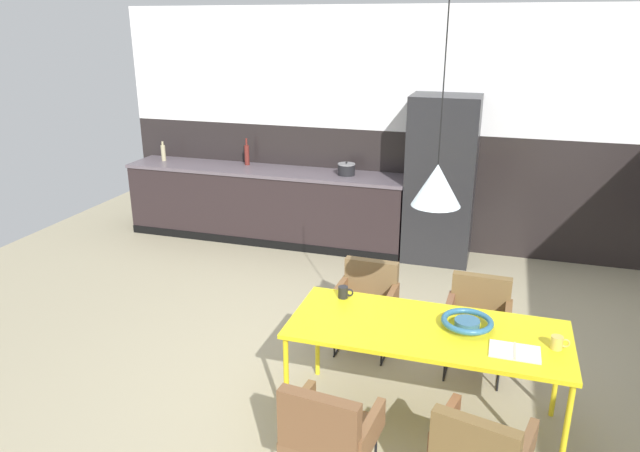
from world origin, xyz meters
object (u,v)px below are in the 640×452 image
at_px(pendant_lamp_over_table_near, 437,185).
at_px(dining_table, 427,334).
at_px(armchair_facing_counter, 367,295).
at_px(cooking_pot, 346,169).
at_px(refrigerator_column, 441,180).
at_px(fruit_bowl, 467,322).
at_px(armchair_corner_seat, 480,448).
at_px(open_book, 515,352).
at_px(mug_tall_blue, 557,343).
at_px(armchair_head_of_table, 328,428).
at_px(bottle_spice_small, 163,153).
at_px(mug_white_ceramic, 344,292).
at_px(armchair_near_window, 478,312).
at_px(bottle_oil_tall, 247,154).

bearing_deg(pendant_lamp_over_table_near, dining_table, 90.00).
height_order(armchair_facing_counter, cooking_pot, cooking_pot).
height_order(refrigerator_column, fruit_bowl, refrigerator_column).
distance_m(armchair_corner_seat, open_book, 0.68).
relative_size(mug_tall_blue, cooking_pot, 0.55).
relative_size(armchair_head_of_table, bottle_spice_small, 3.12).
height_order(armchair_facing_counter, pendant_lamp_over_table_near, pendant_lamp_over_table_near).
bearing_deg(armchair_corner_seat, mug_tall_blue, 74.91).
bearing_deg(mug_tall_blue, mug_white_ceramic, 168.54).
height_order(armchair_facing_counter, armchair_near_window, armchair_near_window).
xyz_separation_m(fruit_bowl, open_book, (0.30, -0.23, -0.04)).
xyz_separation_m(dining_table, mug_tall_blue, (0.79, -0.03, 0.09)).
distance_m(fruit_bowl, mug_white_ceramic, 0.91).
height_order(refrigerator_column, armchair_near_window, refrigerator_column).
height_order(dining_table, armchair_near_window, armchair_near_window).
bearing_deg(mug_white_ceramic, armchair_head_of_table, -78.92).
bearing_deg(armchair_near_window, armchair_head_of_table, 68.82).
bearing_deg(armchair_near_window, mug_tall_blue, 122.11).
bearing_deg(bottle_oil_tall, fruit_bowl, -46.73).
bearing_deg(refrigerator_column, mug_white_ceramic, -97.54).
bearing_deg(mug_tall_blue, armchair_facing_counter, 146.89).
bearing_deg(fruit_bowl, refrigerator_column, 99.75).
distance_m(dining_table, pendant_lamp_over_table_near, 1.02).
height_order(armchair_facing_counter, fruit_bowl, fruit_bowl).
bearing_deg(dining_table, armchair_corner_seat, -62.65).
bearing_deg(dining_table, bottle_spice_small, 141.04).
height_order(dining_table, mug_white_ceramic, mug_white_ceramic).
height_order(armchair_corner_seat, bottle_spice_small, bottle_spice_small).
distance_m(refrigerator_column, open_book, 3.34).
bearing_deg(dining_table, mug_white_ceramic, 157.60).
bearing_deg(armchair_corner_seat, armchair_facing_counter, 134.51).
relative_size(armchair_head_of_table, mug_tall_blue, 6.95).
relative_size(armchair_facing_counter, mug_tall_blue, 6.47).
bearing_deg(pendant_lamp_over_table_near, refrigerator_column, 94.99).
distance_m(dining_table, cooking_pot, 3.42).
relative_size(refrigerator_column, fruit_bowl, 5.59).
bearing_deg(mug_tall_blue, armchair_corner_seat, -118.39).
bearing_deg(refrigerator_column, armchair_head_of_table, -92.11).
bearing_deg(armchair_head_of_table, mug_tall_blue, 41.66).
distance_m(mug_tall_blue, mug_white_ceramic, 1.47).
height_order(dining_table, fruit_bowl, fruit_bowl).
bearing_deg(armchair_corner_seat, bottle_spice_small, 150.93).
relative_size(refrigerator_column, bottle_oil_tall, 5.56).
relative_size(armchair_near_window, bottle_oil_tall, 2.21).
distance_m(fruit_bowl, pendant_lamp_over_table_near, 0.97).
bearing_deg(bottle_spice_small, fruit_bowl, -36.56).
height_order(cooking_pot, pendant_lamp_over_table_near, pendant_lamp_over_table_near).
bearing_deg(armchair_facing_counter, dining_table, 126.21).
relative_size(armchair_corner_seat, open_book, 2.45).
bearing_deg(armchair_facing_counter, cooking_pot, -68.73).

